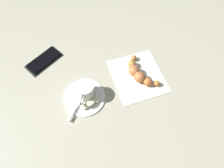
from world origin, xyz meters
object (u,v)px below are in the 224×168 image
Objects in this scene: sugar_packet at (91,103)px; cell_phone at (44,60)px; espresso_cup at (85,90)px; saucer at (84,97)px; croissant at (138,73)px; napkin at (138,77)px; teaspoon at (81,98)px.

sugar_packet is 0.26m from cell_phone.
sugar_packet reaches higher than cell_phone.
espresso_cup is 0.05m from sugar_packet.
croissant is (-0.21, -0.03, 0.02)m from saucer.
espresso_cup is at bearing 4.84° from napkin.
teaspoon is at bearing 8.31° from croissant.
saucer is at bearing 120.26° from cell_phone.
saucer is 0.23m from cell_phone.
teaspoon is 0.69× the size of croissant.
teaspoon is (0.02, 0.01, -0.03)m from espresso_cup.
croissant is 1.02× the size of cell_phone.
saucer is 0.04m from sugar_packet.
espresso_cup is 0.76× the size of teaspoon.
espresso_cup reaches higher than napkin.
sugar_packet is at bearing 119.69° from cell_phone.
saucer and cell_phone have the same top height.
napkin is (-0.21, -0.02, -0.00)m from saucer.
teaspoon is at bearing 123.18° from sugar_packet.
saucer is at bearing -156.23° from teaspoon.
espresso_cup is at bearing 85.79° from sugar_packet.
teaspoon is 0.04m from sugar_packet.
cell_phone is (0.10, -0.20, -0.01)m from teaspoon.
saucer is 2.38× the size of sugar_packet.
teaspoon reaches higher than napkin.
espresso_cup is at bearing 5.82° from croissant.
sugar_packet is at bearing 100.40° from espresso_cup.
napkin is 1.26× the size of croissant.
napkin is at bearing -173.69° from saucer.
sugar_packet is (-0.03, 0.03, 0.00)m from teaspoon.
sugar_packet is at bearing 16.09° from napkin.
cell_phone reaches higher than napkin.
sugar_packet is 0.39× the size of croissant.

